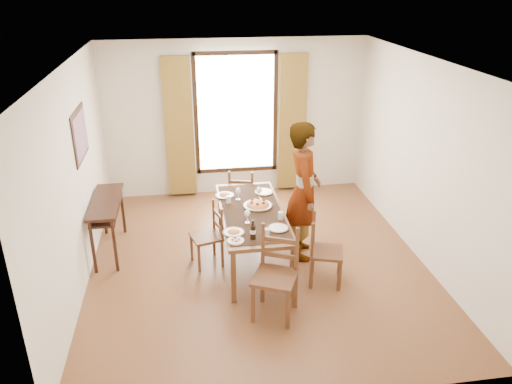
{
  "coord_description": "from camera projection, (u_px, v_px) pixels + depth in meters",
  "views": [
    {
      "loc": [
        -0.91,
        -5.86,
        3.67
      ],
      "look_at": [
        -0.0,
        0.12,
        1.0
      ],
      "focal_mm": 35.0,
      "sensor_mm": 36.0,
      "label": 1
    }
  ],
  "objects": [
    {
      "name": "plate_nw",
      "position": [
        225.0,
        194.0,
        7.08
      ],
      "size": [
        0.27,
        0.27,
        0.05
      ],
      "primitive_type": null,
      "color": "silver",
      "rests_on": "dining_table"
    },
    {
      "name": "console_table",
      "position": [
        106.0,
        208.0,
        6.9
      ],
      "size": [
        0.38,
        1.2,
        0.8
      ],
      "color": "#331A11",
      "rests_on": "ground"
    },
    {
      "name": "tumbler_b",
      "position": [
        229.0,
        199.0,
        6.86
      ],
      "size": [
        0.07,
        0.07,
        0.1
      ],
      "primitive_type": "cylinder",
      "color": "silver",
      "rests_on": "dining_table"
    },
    {
      "name": "chair_east",
      "position": [
        324.0,
        253.0,
        6.3
      ],
      "size": [
        0.51,
        0.51,
        0.92
      ],
      "rotation": [
        0.0,
        0.0,
        1.27
      ],
      "color": "#58301D",
      "rests_on": "ground"
    },
    {
      "name": "plate_ne",
      "position": [
        264.0,
        191.0,
        7.19
      ],
      "size": [
        0.27,
        0.27,
        0.05
      ],
      "primitive_type": null,
      "color": "silver",
      "rests_on": "dining_table"
    },
    {
      "name": "pasta_platter",
      "position": [
        258.0,
        203.0,
        6.75
      ],
      "size": [
        0.4,
        0.4,
        0.1
      ],
      "primitive_type": null,
      "color": "#B32B17",
      "rests_on": "dining_table"
    },
    {
      "name": "plate_sw",
      "position": [
        234.0,
        231.0,
        6.07
      ],
      "size": [
        0.27,
        0.27,
        0.05
      ],
      "primitive_type": null,
      "color": "silver",
      "rests_on": "dining_table"
    },
    {
      "name": "chair_west",
      "position": [
        208.0,
        237.0,
        6.72
      ],
      "size": [
        0.47,
        0.47,
        0.87
      ],
      "rotation": [
        0.0,
        0.0,
        -1.3
      ],
      "color": "#58301D",
      "rests_on": "ground"
    },
    {
      "name": "wine_bottle",
      "position": [
        253.0,
        230.0,
        5.9
      ],
      "size": [
        0.07,
        0.07,
        0.25
      ],
      "primitive_type": null,
      "color": "black",
      "rests_on": "dining_table"
    },
    {
      "name": "dining_table",
      "position": [
        252.0,
        215.0,
        6.67
      ],
      "size": [
        0.84,
        1.97,
        0.76
      ],
      "color": "brown",
      "rests_on": "ground"
    },
    {
      "name": "plate_se",
      "position": [
        278.0,
        227.0,
        6.17
      ],
      "size": [
        0.27,
        0.27,
        0.05
      ],
      "primitive_type": null,
      "color": "silver",
      "rests_on": "dining_table"
    },
    {
      "name": "tumbler_c",
      "position": [
        267.0,
        233.0,
        5.99
      ],
      "size": [
        0.07,
        0.07,
        0.1
      ],
      "primitive_type": "cylinder",
      "color": "silver",
      "rests_on": "dining_table"
    },
    {
      "name": "wine_glass_a",
      "position": [
        247.0,
        216.0,
        6.29
      ],
      "size": [
        0.08,
        0.08,
        0.18
      ],
      "primitive_type": null,
      "color": "white",
      "rests_on": "dining_table"
    },
    {
      "name": "chair_north",
      "position": [
        243.0,
        198.0,
        7.83
      ],
      "size": [
        0.5,
        0.5,
        0.92
      ],
      "rotation": [
        0.0,
        0.0,
        2.86
      ],
      "color": "#58301D",
      "rests_on": "ground"
    },
    {
      "name": "wine_glass_c",
      "position": [
        238.0,
        194.0,
        6.94
      ],
      "size": [
        0.08,
        0.08,
        0.18
      ],
      "primitive_type": null,
      "color": "white",
      "rests_on": "dining_table"
    },
    {
      "name": "caprese_plate",
      "position": [
        236.0,
        240.0,
        5.89
      ],
      "size": [
        0.2,
        0.2,
        0.04
      ],
      "primitive_type": null,
      "color": "silver",
      "rests_on": "dining_table"
    },
    {
      "name": "ground",
      "position": [
        258.0,
        261.0,
        6.91
      ],
      "size": [
        5.0,
        5.0,
        0.0
      ],
      "primitive_type": "plane",
      "color": "#5A2E1C",
      "rests_on": "ground"
    },
    {
      "name": "chair_south",
      "position": [
        276.0,
        277.0,
        5.68
      ],
      "size": [
        0.62,
        0.62,
        1.06
      ],
      "rotation": [
        0.0,
        0.0,
        -0.43
      ],
      "color": "#58301D",
      "rests_on": "ground"
    },
    {
      "name": "man",
      "position": [
        304.0,
        191.0,
        6.72
      ],
      "size": [
        0.82,
        0.63,
        1.93
      ],
      "primitive_type": "imported",
      "rotation": [
        0.0,
        0.0,
        1.45
      ],
      "color": "gray",
      "rests_on": "ground"
    },
    {
      "name": "wine_glass_b",
      "position": [
        259.0,
        193.0,
        6.96
      ],
      "size": [
        0.08,
        0.08,
        0.18
      ],
      "primitive_type": null,
      "color": "white",
      "rests_on": "dining_table"
    },
    {
      "name": "tumbler_a",
      "position": [
        281.0,
        215.0,
        6.41
      ],
      "size": [
        0.07,
        0.07,
        0.1
      ],
      "primitive_type": "cylinder",
      "color": "silver",
      "rests_on": "dining_table"
    },
    {
      "name": "room_shell",
      "position": [
        256.0,
        153.0,
        6.4
      ],
      "size": [
        4.6,
        5.1,
        2.74
      ],
      "color": "beige",
      "rests_on": "ground"
    }
  ]
}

